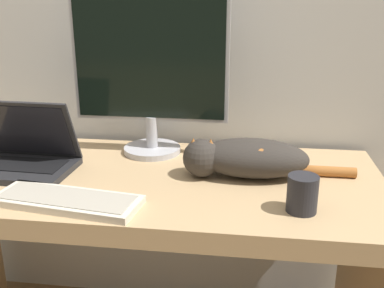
# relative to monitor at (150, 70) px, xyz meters

# --- Properties ---
(desk) EXTENTS (1.50, 0.65, 0.71)m
(desk) POSITION_rel_monitor_xyz_m (-0.00, -0.21, -0.43)
(desk) COLOR tan
(desk) RESTS_ON ground_plane
(monitor) EXTENTS (0.53, 0.20, 0.54)m
(monitor) POSITION_rel_monitor_xyz_m (0.00, 0.00, 0.00)
(monitor) COLOR #B2B2B7
(monitor) RESTS_ON desk
(laptop) EXTENTS (0.32, 0.23, 0.22)m
(laptop) POSITION_rel_monitor_xyz_m (-0.37, -0.22, -0.24)
(laptop) COLOR #232326
(laptop) RESTS_ON desk
(external_keyboard) EXTENTS (0.41, 0.19, 0.02)m
(external_keyboard) POSITION_rel_monitor_xyz_m (-0.13, -0.44, -0.28)
(external_keyboard) COLOR beige
(external_keyboard) RESTS_ON desk
(cat) EXTENTS (0.52, 0.17, 0.12)m
(cat) POSITION_rel_monitor_xyz_m (0.33, -0.18, -0.23)
(cat) COLOR #332D28
(cat) RESTS_ON desk
(coffee_mug) EXTENTS (0.08, 0.08, 0.10)m
(coffee_mug) POSITION_rel_monitor_xyz_m (0.48, -0.39, -0.24)
(coffee_mug) COLOR #232328
(coffee_mug) RESTS_ON desk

